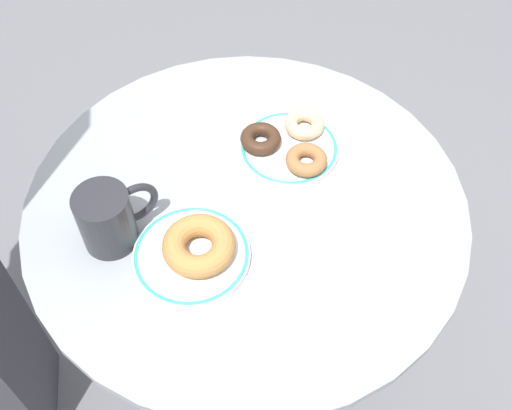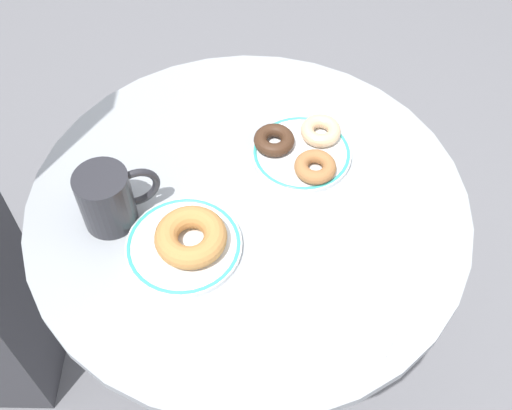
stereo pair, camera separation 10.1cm
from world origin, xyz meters
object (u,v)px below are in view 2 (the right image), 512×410
cafe_table (249,262)px  donut_old_fashioned (189,235)px  donut_chocolate (274,140)px  plate_right (301,153)px  paper_napkin (361,305)px  coffee_mug (109,198)px  donut_glazed (320,131)px  plate_left (184,245)px  donut_cinnamon (315,167)px

cafe_table → donut_old_fashioned: (-0.13, 0.00, 0.22)m
donut_chocolate → cafe_table: bearing=-158.3°
plate_right → paper_napkin: plate_right is taller
cafe_table → paper_napkin: 0.32m
plate_right → paper_napkin: size_ratio=1.40×
plate_right → coffee_mug: coffee_mug is taller
plate_right → donut_chocolate: donut_chocolate is taller
donut_glazed → coffee_mug: 0.38m
plate_left → donut_glazed: size_ratio=2.56×
cafe_table → coffee_mug: 0.33m
donut_chocolate → coffee_mug: size_ratio=0.56×
cafe_table → donut_cinnamon: donut_cinnamon is taller
coffee_mug → donut_cinnamon: bearing=-31.9°
donut_old_fashioned → donut_cinnamon: donut_old_fashioned is taller
donut_cinnamon → coffee_mug: coffee_mug is taller
cafe_table → plate_right: 0.24m
paper_napkin → donut_cinnamon: bearing=55.2°
plate_right → paper_napkin: (-0.16, -0.25, -0.00)m
plate_right → coffee_mug: 0.34m
cafe_table → paper_napkin: bearing=-96.6°
plate_right → donut_cinnamon: 0.05m
plate_left → paper_napkin: (0.11, -0.26, -0.00)m
paper_napkin → cafe_table: bearing=83.4°
donut_glazed → paper_napkin: bearing=-130.1°
donut_chocolate → donut_old_fashioned: bearing=-170.5°
donut_chocolate → paper_napkin: (-0.14, -0.30, -0.02)m
donut_cinnamon → paper_napkin: size_ratio=0.57×
donut_glazed → plate_right: bearing=-179.7°
donut_old_fashioned → donut_cinnamon: 0.25m
paper_napkin → donut_old_fashioned: bearing=110.6°
plate_left → donut_chocolate: (0.25, 0.04, 0.02)m
donut_chocolate → donut_cinnamon: size_ratio=1.00×
plate_right → donut_cinnamon: (-0.02, -0.05, 0.02)m
plate_left → cafe_table: bearing=-3.9°
donut_old_fashioned → donut_chocolate: 0.24m
donut_old_fashioned → donut_glazed: size_ratio=1.58×
plate_left → donut_chocolate: size_ratio=2.56×
cafe_table → paper_napkin: paper_napkin is taller
plate_right → donut_cinnamon: bearing=-113.5°
plate_left → plate_right: (0.27, -0.01, -0.00)m
plate_right → coffee_mug: (-0.31, 0.13, 0.05)m
donut_glazed → paper_napkin: 0.33m
plate_left → coffee_mug: coffee_mug is taller
donut_old_fashioned → plate_left: bearing=153.6°
cafe_table → plate_left: (-0.14, 0.01, 0.20)m
cafe_table → donut_glazed: bearing=0.1°
donut_old_fashioned → coffee_mug: size_ratio=0.89×
plate_left → donut_glazed: 0.32m
donut_glazed → donut_cinnamon: (-0.07, -0.05, 0.00)m
donut_chocolate → donut_cinnamon: 0.09m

